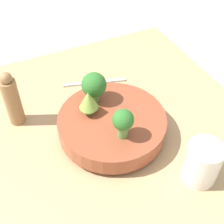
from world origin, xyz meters
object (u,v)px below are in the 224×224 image
(fork, at_px, (95,82))
(pepper_mill, at_px, (12,100))
(bowl, at_px, (112,125))
(cup, at_px, (202,163))

(fork, bearing_deg, pepper_mill, 13.11)
(pepper_mill, xyz_separation_m, fork, (-0.25, -0.06, -0.07))
(pepper_mill, distance_m, fork, 0.27)
(bowl, height_order, fork, bowl)
(bowl, relative_size, pepper_mill, 1.69)
(fork, bearing_deg, cup, 101.61)
(cup, bearing_deg, pepper_mill, -46.66)
(bowl, distance_m, cup, 0.24)
(pepper_mill, height_order, fork, pepper_mill)
(pepper_mill, bearing_deg, fork, -166.89)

